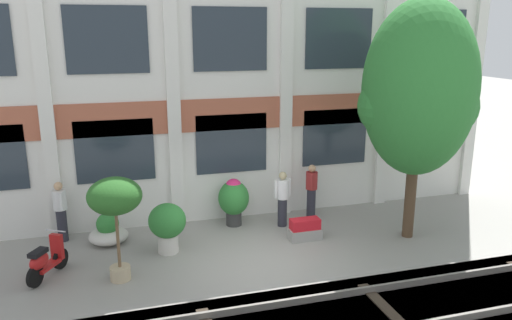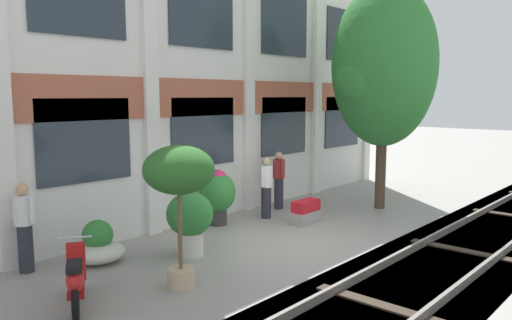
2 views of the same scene
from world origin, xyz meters
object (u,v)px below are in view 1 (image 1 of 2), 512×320
(potted_plant_square_trough, at_px, (305,230))
(scooter_second_parked, at_px, (45,261))
(potted_plant_ribbed_drum, at_px, (234,198))
(resident_by_doorway, at_px, (283,197))
(resident_near_plants, at_px, (311,189))
(resident_watching_tracks, at_px, (61,210))
(broadleaf_tree, at_px, (419,92))
(potted_plant_stone_basin, at_px, (167,224))
(potted_plant_wide_bowl, at_px, (108,232))
(potted_plant_tall_urn, at_px, (115,201))

(potted_plant_square_trough, distance_m, scooter_second_parked, 6.36)
(potted_plant_square_trough, bearing_deg, potted_plant_ribbed_drum, 135.74)
(resident_by_doorway, bearing_deg, scooter_second_parked, -91.14)
(resident_by_doorway, bearing_deg, resident_near_plants, 97.65)
(resident_watching_tracks, bearing_deg, broadleaf_tree, 150.24)
(potted_plant_stone_basin, distance_m, resident_watching_tracks, 2.98)
(potted_plant_ribbed_drum, bearing_deg, broadleaf_tree, -25.90)
(potted_plant_ribbed_drum, height_order, potted_plant_stone_basin, potted_plant_ribbed_drum)
(potted_plant_wide_bowl, height_order, resident_watching_tracks, resident_watching_tracks)
(scooter_second_parked, distance_m, resident_watching_tracks, 2.16)
(resident_by_doorway, xyz_separation_m, resident_near_plants, (1.05, 0.43, 0.01))
(potted_plant_wide_bowl, bearing_deg, resident_watching_tracks, 157.36)
(scooter_second_parked, distance_m, resident_by_doorway, 6.27)
(resident_watching_tracks, height_order, resident_near_plants, resident_watching_tracks)
(potted_plant_tall_urn, bearing_deg, resident_watching_tracks, 118.03)
(potted_plant_ribbed_drum, xyz_separation_m, resident_watching_tracks, (-4.59, 0.18, 0.07))
(potted_plant_stone_basin, bearing_deg, potted_plant_square_trough, -3.67)
(potted_plant_wide_bowl, bearing_deg, potted_plant_square_trough, -13.79)
(potted_plant_stone_basin, bearing_deg, resident_watching_tracks, 150.23)
(resident_watching_tracks, bearing_deg, potted_plant_square_trough, 149.07)
(resident_by_doorway, distance_m, resident_watching_tracks, 5.93)
(broadleaf_tree, distance_m, potted_plant_stone_basin, 7.09)
(broadleaf_tree, bearing_deg, scooter_second_parked, 178.95)
(resident_by_doorway, bearing_deg, potted_plant_tall_urn, -80.96)
(scooter_second_parked, bearing_deg, broadleaf_tree, -60.76)
(potted_plant_stone_basin, bearing_deg, resident_near_plants, 16.39)
(potted_plant_wide_bowl, height_order, resident_by_doorway, resident_by_doorway)
(potted_plant_ribbed_drum, relative_size, resident_watching_tracks, 0.84)
(potted_plant_tall_urn, distance_m, resident_near_plants, 6.14)
(broadleaf_tree, height_order, potted_plant_ribbed_drum, broadleaf_tree)
(potted_plant_wide_bowl, distance_m, resident_by_doorway, 4.78)
(potted_plant_ribbed_drum, relative_size, resident_by_doorway, 0.86)
(scooter_second_parked, bearing_deg, potted_plant_square_trough, -56.09)
(resident_near_plants, bearing_deg, scooter_second_parked, -139.99)
(potted_plant_square_trough, bearing_deg, broadleaf_tree, -11.69)
(broadleaf_tree, xyz_separation_m, scooter_second_parked, (-9.08, 0.17, -3.45))
(potted_plant_stone_basin, relative_size, scooter_second_parked, 1.03)
(potted_plant_ribbed_drum, relative_size, potted_plant_wide_bowl, 1.36)
(potted_plant_square_trough, relative_size, resident_by_doorway, 0.55)
(potted_plant_wide_bowl, bearing_deg, potted_plant_stone_basin, -34.85)
(potted_plant_stone_basin, height_order, potted_plant_square_trough, potted_plant_stone_basin)
(potted_plant_wide_bowl, bearing_deg, resident_near_plants, 2.80)
(potted_plant_stone_basin, distance_m, scooter_second_parked, 2.86)
(potted_plant_stone_basin, relative_size, resident_by_doorway, 0.80)
(scooter_second_parked, bearing_deg, potted_plant_ribbed_drum, -37.77)
(broadleaf_tree, xyz_separation_m, potted_plant_wide_bowl, (-7.75, 1.80, -3.58))
(potted_plant_tall_urn, xyz_separation_m, resident_near_plants, (5.55, 2.42, -1.00))
(potted_plant_square_trough, height_order, potted_plant_tall_urn, potted_plant_tall_urn)
(scooter_second_parked, bearing_deg, resident_by_doorway, -46.05)
(broadleaf_tree, height_order, scooter_second_parked, broadleaf_tree)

